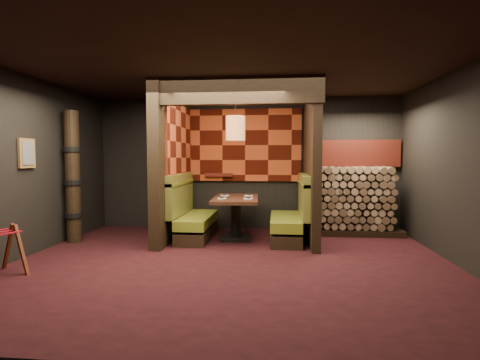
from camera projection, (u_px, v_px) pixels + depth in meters
name	position (u px, v px, depth m)	size (l,w,h in m)	color
floor	(231.00, 264.00, 5.50)	(6.50, 5.50, 0.02)	black
ceiling	(231.00, 66.00, 5.32)	(6.50, 5.50, 0.02)	black
wall_back	(247.00, 163.00, 8.15)	(6.50, 0.02, 2.85)	black
wall_front	(184.00, 176.00, 2.67)	(6.50, 0.02, 2.85)	black
wall_left	(20.00, 166.00, 5.73)	(0.02, 5.50, 2.85)	black
wall_right	(469.00, 167.00, 5.09)	(0.02, 5.50, 2.85)	black
partition_left	(172.00, 164.00, 7.18)	(0.20, 2.20, 2.85)	black
partition_right	(311.00, 164.00, 6.97)	(0.15, 2.10, 2.85)	black
header_beam	(235.00, 91.00, 6.04)	(2.85, 0.18, 0.44)	black
tapa_back_panel	(245.00, 145.00, 8.08)	(2.40, 0.06, 1.55)	#B0421D
tapa_side_panel	(180.00, 142.00, 7.32)	(0.04, 1.85, 1.45)	#B0421D
lacquer_shelf	(219.00, 175.00, 8.12)	(0.60, 0.12, 0.07)	#511A12
booth_bench_left	(192.00, 217.00, 7.21)	(0.68, 1.60, 1.14)	black
booth_bench_right	(291.00, 219.00, 7.02)	(0.68, 1.60, 1.14)	black
dining_table	(236.00, 210.00, 7.07)	(0.91, 1.57, 0.81)	black
place_settings	(236.00, 197.00, 7.06)	(0.69, 0.73, 0.03)	white
pendant_lamp	(235.00, 128.00, 6.93)	(0.36, 0.36, 0.98)	#AD6B34
framed_picture	(27.00, 153.00, 5.82)	(0.05, 0.36, 0.46)	brown
totem_column	(73.00, 178.00, 6.82)	(0.31, 0.31, 2.40)	black
firewood_stack	(357.00, 201.00, 7.56)	(1.73, 0.70, 1.36)	black
mosaic_header	(355.00, 153.00, 7.83)	(1.83, 0.10, 0.56)	maroon
bay_front_post	(315.00, 164.00, 7.22)	(0.08, 0.08, 2.85)	black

